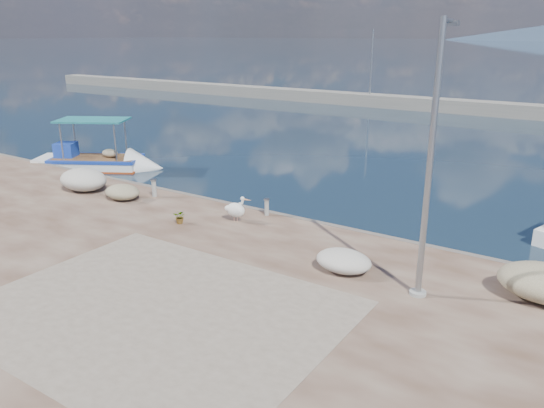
% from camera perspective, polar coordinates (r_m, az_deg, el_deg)
% --- Properties ---
extents(ground, '(1400.00, 1400.00, 0.00)m').
position_cam_1_polar(ground, '(16.61, -7.32, -7.65)').
color(ground, '#162635').
rests_on(ground, ground).
extents(quay, '(44.00, 22.00, 0.50)m').
position_cam_1_polar(quay, '(13.17, -25.21, -15.46)').
color(quay, '#452B1E').
rests_on(quay, ground).
extents(quay_patch, '(9.00, 7.00, 0.01)m').
position_cam_1_polar(quay_patch, '(13.84, -12.41, -11.13)').
color(quay_patch, gray).
rests_on(quay_patch, quay).
extents(breakwater, '(120.00, 2.20, 7.50)m').
position_cam_1_polar(breakwater, '(52.59, 22.65, 9.44)').
color(breakwater, gray).
rests_on(breakwater, ground).
extents(boat_left, '(6.83, 5.15, 3.18)m').
position_cam_1_polar(boat_left, '(30.80, -18.44, 4.09)').
color(boat_left, white).
rests_on(boat_left, ground).
extents(pelican, '(1.03, 0.69, 0.98)m').
position_cam_1_polar(pelican, '(19.46, -3.89, -0.59)').
color(pelican, tan).
rests_on(pelican, quay).
extents(lamp_post, '(0.44, 0.96, 7.00)m').
position_cam_1_polar(lamp_post, '(13.67, 16.55, 3.08)').
color(lamp_post, gray).
rests_on(lamp_post, quay).
extents(bollard_near, '(0.22, 0.22, 0.66)m').
position_cam_1_polar(bollard_near, '(20.12, -0.57, -0.24)').
color(bollard_near, gray).
rests_on(bollard_near, quay).
extents(bollard_far, '(0.25, 0.25, 0.76)m').
position_cam_1_polar(bollard_far, '(22.97, -12.58, 1.79)').
color(bollard_far, gray).
rests_on(bollard_far, quay).
extents(potted_plant, '(0.57, 0.54, 0.51)m').
position_cam_1_polar(potted_plant, '(19.57, -9.85, -1.36)').
color(potted_plant, '#33722D').
rests_on(potted_plant, quay).
extents(net_pile_d, '(1.67, 1.25, 0.63)m').
position_cam_1_polar(net_pile_d, '(15.63, 7.71, -6.09)').
color(net_pile_d, beige).
rests_on(net_pile_d, quay).
extents(net_pile_b, '(1.57, 1.22, 0.61)m').
position_cam_1_polar(net_pile_b, '(22.95, -15.79, 1.24)').
color(net_pile_b, '#B6AD87').
rests_on(net_pile_b, quay).
extents(net_pile_a, '(2.33, 1.70, 0.96)m').
position_cam_1_polar(net_pile_a, '(24.78, -19.63, 2.49)').
color(net_pile_a, beige).
rests_on(net_pile_a, quay).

